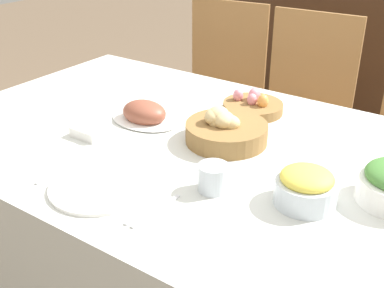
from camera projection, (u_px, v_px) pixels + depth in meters
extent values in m
cube|color=silver|center=(200.00, 243.00, 1.66)|extent=(1.81, 1.08, 0.77)
cylinder|color=olive|center=(233.00, 184.00, 2.30)|extent=(0.03, 0.03, 0.46)
cylinder|color=olive|center=(311.00, 209.00, 2.11)|extent=(0.03, 0.03, 0.46)
cylinder|color=olive|center=(267.00, 152.00, 2.59)|extent=(0.03, 0.03, 0.46)
cylinder|color=olive|center=(338.00, 172.00, 2.40)|extent=(0.03, 0.03, 0.46)
cube|color=olive|center=(291.00, 134.00, 2.24)|extent=(0.44, 0.44, 0.02)
cube|color=olive|center=(313.00, 67.00, 2.27)|extent=(0.42, 0.03, 0.52)
cylinder|color=olive|center=(340.00, 219.00, 2.04)|extent=(0.03, 0.03, 0.46)
cylinder|color=olive|center=(370.00, 181.00, 2.32)|extent=(0.03, 0.03, 0.46)
cylinder|color=olive|center=(159.00, 160.00, 2.51)|extent=(0.03, 0.03, 0.46)
cylinder|color=olive|center=(226.00, 178.00, 2.34)|extent=(0.03, 0.03, 0.46)
cylinder|color=olive|center=(195.00, 132.00, 2.81)|extent=(0.03, 0.03, 0.46)
cylinder|color=olive|center=(256.00, 147.00, 2.64)|extent=(0.03, 0.03, 0.46)
cube|color=olive|center=(210.00, 112.00, 2.47)|extent=(0.46, 0.46, 0.02)
cube|color=olive|center=(228.00, 51.00, 2.50)|extent=(0.42, 0.06, 0.52)
cube|color=#3D2616|center=(319.00, 65.00, 3.10)|extent=(1.21, 0.44, 0.98)
cylinder|color=olive|center=(226.00, 133.00, 1.48)|extent=(0.25, 0.25, 0.06)
ellipsoid|color=#E0C184|center=(224.00, 119.00, 1.46)|extent=(0.08, 0.08, 0.05)
ellipsoid|color=#E0C184|center=(220.00, 115.00, 1.51)|extent=(0.09, 0.09, 0.05)
ellipsoid|color=#E0C184|center=(215.00, 116.00, 1.47)|extent=(0.07, 0.08, 0.05)
ellipsoid|color=#E0C184|center=(219.00, 120.00, 1.47)|extent=(0.07, 0.09, 0.05)
ellipsoid|color=#E0C184|center=(218.00, 115.00, 1.47)|extent=(0.09, 0.09, 0.06)
ellipsoid|color=#E0C184|center=(229.00, 123.00, 1.45)|extent=(0.08, 0.07, 0.05)
ellipsoid|color=#E0C184|center=(224.00, 120.00, 1.46)|extent=(0.09, 0.10, 0.05)
cylinder|color=olive|center=(253.00, 108.00, 1.70)|extent=(0.21, 0.21, 0.03)
ellipsoid|color=pink|center=(255.00, 95.00, 1.71)|extent=(0.04, 0.04, 0.05)
ellipsoid|color=pink|center=(255.00, 95.00, 1.71)|extent=(0.04, 0.04, 0.05)
ellipsoid|color=pink|center=(238.00, 95.00, 1.71)|extent=(0.04, 0.04, 0.05)
ellipsoid|color=pink|center=(252.00, 100.00, 1.67)|extent=(0.03, 0.03, 0.04)
ellipsoid|color=#F29E4C|center=(263.00, 101.00, 1.66)|extent=(0.04, 0.04, 0.05)
ellipsoid|color=white|center=(145.00, 120.00, 1.63)|extent=(0.25, 0.17, 0.01)
ellipsoid|color=brown|center=(144.00, 112.00, 1.62)|extent=(0.16, 0.12, 0.08)
cylinder|color=silver|center=(305.00, 192.00, 1.18)|extent=(0.15, 0.15, 0.07)
ellipsoid|color=#F4DB4C|center=(307.00, 178.00, 1.16)|extent=(0.13, 0.13, 0.05)
cylinder|color=white|center=(100.00, 187.00, 1.25)|extent=(0.26, 0.26, 0.01)
cube|color=silver|center=(59.00, 170.00, 1.33)|extent=(0.02, 0.17, 0.00)
cube|color=silver|center=(146.00, 207.00, 1.18)|extent=(0.02, 0.17, 0.00)
cube|color=silver|center=(156.00, 211.00, 1.16)|extent=(0.02, 0.17, 0.00)
cylinder|color=silver|center=(213.00, 178.00, 1.23)|extent=(0.08, 0.08, 0.07)
cube|color=white|center=(88.00, 132.00, 1.52)|extent=(0.10, 0.06, 0.03)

